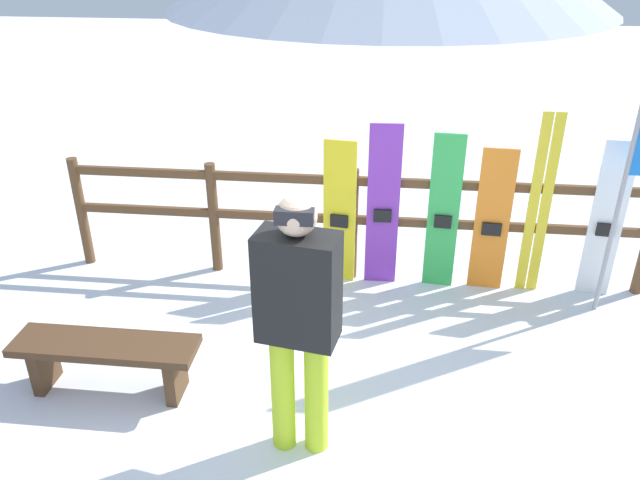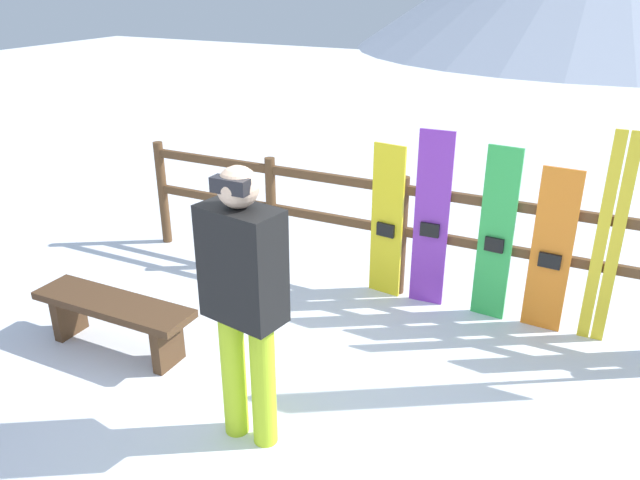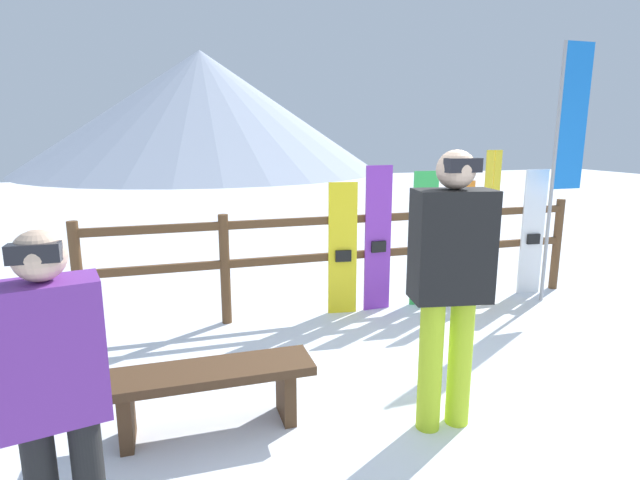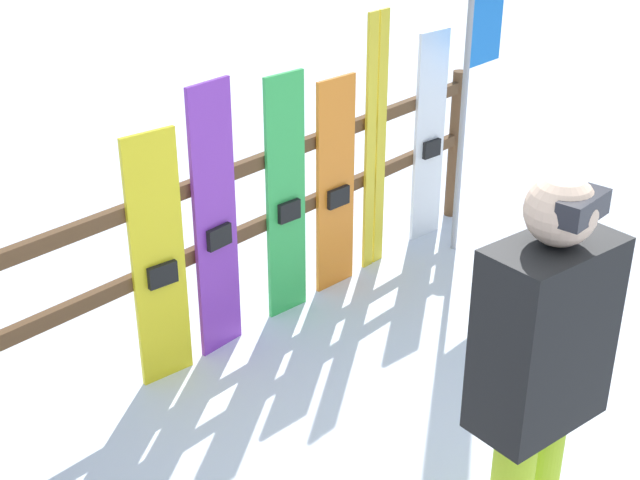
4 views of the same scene
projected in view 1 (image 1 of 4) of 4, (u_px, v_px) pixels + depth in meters
ground_plane at (330, 434)px, 4.25m from camera, size 40.00×40.00×0.00m
fence at (353, 214)px, 5.85m from camera, size 5.48×0.10×1.12m
bench at (106, 354)px, 4.51m from camera, size 1.34×0.36×0.43m
person_black at (298, 314)px, 3.70m from camera, size 0.52×0.34×1.80m
snowboard_yellow at (339, 213)px, 5.80m from camera, size 0.30×0.09×1.41m
snowboard_purple at (383, 207)px, 5.72m from camera, size 0.30×0.06×1.57m
snowboard_green at (443, 214)px, 5.68m from camera, size 0.28×0.07×1.50m
snowboard_orange at (492, 222)px, 5.67m from camera, size 0.31×0.07×1.38m
ski_pair_yellow at (539, 206)px, 5.55m from camera, size 0.19×0.02×1.71m
snowboard_white at (606, 221)px, 5.55m from camera, size 0.28×0.08×1.49m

